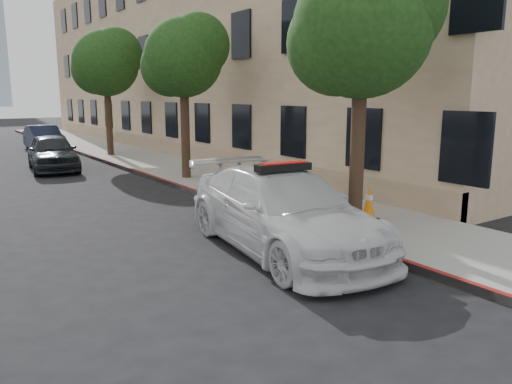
{
  "coord_description": "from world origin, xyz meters",
  "views": [
    {
      "loc": [
        -4.66,
        -9.35,
        2.95
      ],
      "look_at": [
        0.93,
        -1.14,
        1.0
      ],
      "focal_mm": 35.0,
      "sensor_mm": 36.0,
      "label": 1
    }
  ],
  "objects_px": {
    "police_car": "(283,210)",
    "traffic_cone": "(369,204)",
    "parked_car_mid": "(52,152)",
    "fire_hydrant": "(295,183)",
    "parked_car_far": "(44,138)"
  },
  "relations": [
    {
      "from": "parked_car_far",
      "to": "traffic_cone",
      "type": "bearing_deg",
      "value": -82.83
    },
    {
      "from": "fire_hydrant",
      "to": "traffic_cone",
      "type": "relative_size",
      "value": 1.24
    },
    {
      "from": "fire_hydrant",
      "to": "parked_car_far",
      "type": "bearing_deg",
      "value": 87.91
    },
    {
      "from": "traffic_cone",
      "to": "police_car",
      "type": "bearing_deg",
      "value": -173.75
    },
    {
      "from": "parked_car_mid",
      "to": "fire_hydrant",
      "type": "xyz_separation_m",
      "value": [
        3.9,
        -10.35,
        -0.11
      ]
    },
    {
      "from": "traffic_cone",
      "to": "parked_car_mid",
      "type": "bearing_deg",
      "value": 106.87
    },
    {
      "from": "parked_car_mid",
      "to": "traffic_cone",
      "type": "relative_size",
      "value": 5.54
    },
    {
      "from": "fire_hydrant",
      "to": "traffic_cone",
      "type": "distance_m",
      "value": 2.63
    },
    {
      "from": "police_car",
      "to": "parked_car_far",
      "type": "xyz_separation_m",
      "value": [
        -0.04,
        20.83,
        -0.11
      ]
    },
    {
      "from": "police_car",
      "to": "parked_car_far",
      "type": "relative_size",
      "value": 1.37
    },
    {
      "from": "parked_car_mid",
      "to": "fire_hydrant",
      "type": "distance_m",
      "value": 11.06
    },
    {
      "from": "parked_car_mid",
      "to": "fire_hydrant",
      "type": "relative_size",
      "value": 4.45
    },
    {
      "from": "police_car",
      "to": "traffic_cone",
      "type": "distance_m",
      "value": 2.69
    },
    {
      "from": "police_car",
      "to": "fire_hydrant",
      "type": "height_order",
      "value": "police_car"
    },
    {
      "from": "fire_hydrant",
      "to": "parked_car_mid",
      "type": "bearing_deg",
      "value": 100.09
    }
  ]
}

